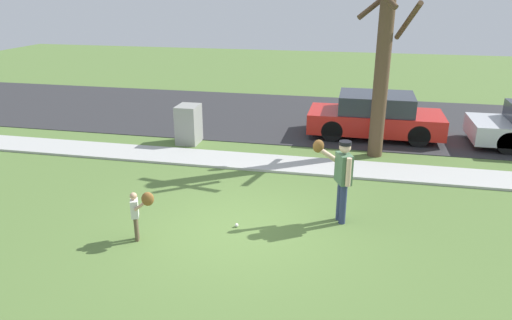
% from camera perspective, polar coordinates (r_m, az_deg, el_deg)
% --- Properties ---
extents(ground_plane, '(48.00, 48.00, 0.00)m').
position_cam_1_polar(ground_plane, '(12.38, 2.15, -0.68)').
color(ground_plane, '#567538').
extents(sidewalk_strip, '(36.00, 1.20, 0.06)m').
position_cam_1_polar(sidewalk_strip, '(12.46, 2.23, -0.39)').
color(sidewalk_strip, '#B2B2AD').
rests_on(sidewalk_strip, ground).
extents(road_surface, '(36.00, 6.80, 0.02)m').
position_cam_1_polar(road_surface, '(17.19, 5.18, 5.22)').
color(road_surface, '#2D2D30').
rests_on(road_surface, ground).
extents(person_adult, '(0.81, 0.55, 1.66)m').
position_cam_1_polar(person_adult, '(9.23, 10.16, -1.44)').
color(person_adult, navy).
rests_on(person_adult, ground).
extents(person_child, '(0.52, 0.31, 0.99)m').
position_cam_1_polar(person_child, '(8.79, -13.86, -5.64)').
color(person_child, brown).
rests_on(person_child, ground).
extents(baseball, '(0.07, 0.07, 0.07)m').
position_cam_1_polar(baseball, '(9.28, -2.34, -7.82)').
color(baseball, white).
rests_on(baseball, ground).
extents(utility_cabinet, '(0.61, 0.77, 1.13)m').
position_cam_1_polar(utility_cabinet, '(14.21, -8.08, 4.27)').
color(utility_cabinet, gray).
rests_on(utility_cabinet, ground).
extents(street_tree_near, '(1.85, 1.88, 5.49)m').
position_cam_1_polar(street_tree_near, '(12.89, 15.11, 12.84)').
color(street_tree_near, brown).
rests_on(street_tree_near, ground).
extents(parked_hatchback_red, '(4.00, 1.75, 1.33)m').
position_cam_1_polar(parked_hatchback_red, '(15.05, 14.09, 5.12)').
color(parked_hatchback_red, red).
rests_on(parked_hatchback_red, road_surface).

